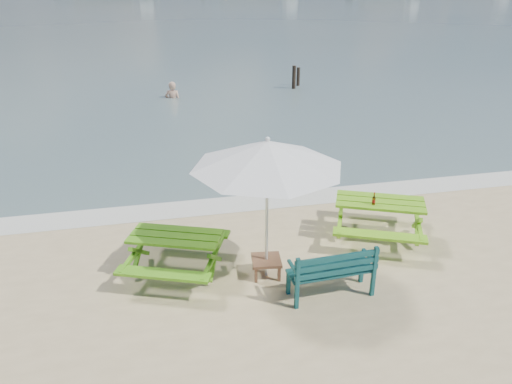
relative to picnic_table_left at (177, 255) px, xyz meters
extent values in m
plane|color=slate|center=(1.68, 83.06, -0.37)|extent=(300.00, 300.00, 0.00)
cube|color=silver|center=(1.68, 2.66, -0.37)|extent=(22.00, 0.90, 0.01)
cube|color=#4F9917|center=(0.00, 0.00, 0.38)|extent=(1.80, 1.32, 0.05)
cube|color=#4F9917|center=(0.29, 0.71, 0.07)|extent=(1.62, 0.87, 0.05)
cube|color=#4F9917|center=(-0.29, -0.71, 0.07)|extent=(1.62, 0.87, 0.05)
cube|color=#4F9917|center=(0.00, 0.00, -0.03)|extent=(1.76, 1.42, 0.69)
cube|color=#6EB51B|center=(4.18, 0.42, 0.44)|extent=(1.95, 1.48, 0.06)
cube|color=#6EB51B|center=(4.52, 1.18, 0.11)|extent=(1.74, 1.00, 0.06)
cube|color=#6EB51B|center=(3.84, -0.33, 0.11)|extent=(1.74, 1.00, 0.06)
cube|color=#6EB51B|center=(4.18, 0.42, 0.00)|extent=(1.92, 1.58, 0.75)
cube|color=#0F4042|center=(2.51, -1.25, 0.09)|extent=(1.50, 0.51, 0.04)
cube|color=#0F4042|center=(2.52, -1.48, 0.34)|extent=(1.48, 0.11, 0.38)
cube|color=#0F4042|center=(2.51, -1.25, -0.14)|extent=(1.40, 0.57, 0.47)
cube|color=brown|center=(1.58, -0.45, -0.06)|extent=(0.59, 0.59, 0.05)
cube|color=brown|center=(1.58, -0.45, -0.23)|extent=(0.52, 0.52, 0.29)
cylinder|color=silver|center=(1.58, -0.45, 0.88)|extent=(0.05, 0.05, 2.51)
cone|color=white|center=(1.58, -0.45, 1.97)|extent=(2.93, 2.93, 0.47)
cylinder|color=brown|center=(3.96, 0.28, 0.55)|extent=(0.06, 0.06, 0.16)
cylinder|color=brown|center=(3.96, 0.28, 0.69)|extent=(0.03, 0.03, 0.07)
cylinder|color=#A21412|center=(3.96, 0.28, 0.55)|extent=(0.07, 0.07, 0.06)
imported|color=tan|center=(0.88, 14.09, -0.59)|extent=(0.77, 0.60, 1.88)
cylinder|color=black|center=(6.63, 14.73, 0.07)|extent=(0.18, 0.18, 1.28)
cylinder|color=black|center=(7.03, 15.33, -0.03)|extent=(0.16, 0.16, 1.08)
camera|label=1|loc=(-0.30, -7.99, 4.73)|focal=35.00mm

